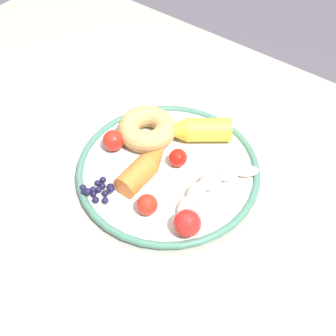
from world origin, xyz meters
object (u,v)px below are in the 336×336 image
(dining_table, at_px, (148,182))
(blueberry_pile, at_px, (98,190))
(tomato_extra, at_px, (147,205))
(donut, at_px, (147,129))
(carrot_orange, at_px, (145,168))
(tomato_near, at_px, (178,158))
(plate, at_px, (168,169))
(tomato_far, at_px, (187,223))
(carrot_yellow, at_px, (194,130))
(tomato_mid, at_px, (113,141))
(banana, at_px, (214,183))

(dining_table, height_order, blueberry_pile, blueberry_pile)
(blueberry_pile, bearing_deg, tomato_extra, -165.84)
(dining_table, bearing_deg, donut, -55.93)
(carrot_orange, distance_m, donut, 0.09)
(dining_table, bearing_deg, tomato_near, -173.64)
(plate, distance_m, tomato_far, 0.13)
(plate, relative_size, carrot_orange, 2.87)
(carrot_yellow, xyz_separation_m, tomato_near, (-0.01, 0.07, -0.01))
(tomato_mid, bearing_deg, tomato_extra, 152.91)
(donut, bearing_deg, tomato_mid, 63.72)
(tomato_extra, bearing_deg, tomato_near, -79.00)
(plate, height_order, banana, banana)
(banana, relative_size, tomato_far, 3.80)
(tomato_near, distance_m, tomato_extra, 0.11)
(donut, xyz_separation_m, tomato_near, (-0.09, 0.02, -0.00))
(banana, relative_size, tomato_extra, 4.78)
(blueberry_pile, relative_size, tomato_far, 1.36)
(banana, distance_m, tomato_far, 0.10)
(dining_table, bearing_deg, carrot_orange, 128.76)
(donut, bearing_deg, tomato_far, 145.90)
(carrot_orange, distance_m, blueberry_pile, 0.09)
(plate, distance_m, carrot_orange, 0.05)
(tomato_mid, distance_m, tomato_extra, 0.15)
(carrot_yellow, distance_m, tomato_extra, 0.18)
(donut, relative_size, tomato_extra, 3.12)
(plate, relative_size, tomato_extra, 9.32)
(banana, relative_size, tomato_mid, 4.25)
(carrot_orange, xyz_separation_m, tomato_extra, (-0.05, 0.05, -0.00))
(plate, bearing_deg, tomato_extra, 107.70)
(blueberry_pile, xyz_separation_m, tomato_far, (-0.16, -0.03, 0.01))
(dining_table, bearing_deg, blueberry_pile, 90.36)
(tomato_extra, bearing_deg, banana, -118.71)
(donut, bearing_deg, tomato_near, 167.28)
(dining_table, relative_size, banana, 7.92)
(banana, bearing_deg, tomato_extra, 61.29)
(banana, height_order, tomato_far, tomato_far)
(dining_table, distance_m, tomato_extra, 0.18)
(tomato_mid, bearing_deg, tomato_far, 163.56)
(banana, bearing_deg, donut, -8.70)
(tomato_far, distance_m, tomato_extra, 0.07)
(tomato_near, distance_m, tomato_far, 0.14)
(tomato_near, height_order, tomato_mid, tomato_mid)
(banana, distance_m, tomato_extra, 0.12)
(plate, distance_m, tomato_near, 0.03)
(tomato_extra, bearing_deg, blueberry_pile, 14.16)
(dining_table, height_order, banana, banana)
(blueberry_pile, bearing_deg, tomato_mid, -62.27)
(carrot_yellow, height_order, tomato_mid, carrot_yellow)
(carrot_yellow, distance_m, donut, 0.09)
(dining_table, height_order, carrot_orange, carrot_orange)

